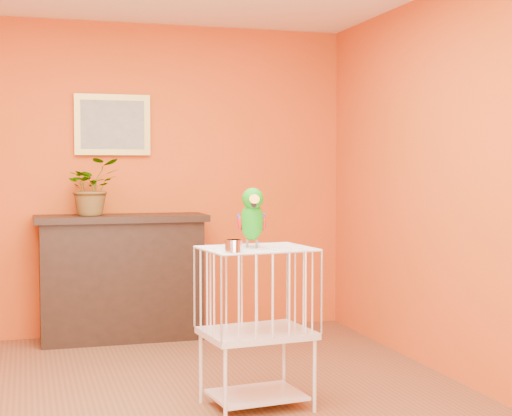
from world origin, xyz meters
name	(u,v)px	position (x,y,z in m)	size (l,w,h in m)	color
ground	(158,415)	(0.00, 0.00, 0.00)	(4.50, 4.50, 0.00)	brown
room_shell	(156,134)	(0.00, 0.00, 1.58)	(4.50, 4.50, 4.50)	#D64514
console_cabinet	(121,277)	(0.04, 2.01, 0.51)	(1.37, 0.49, 1.01)	black
potted_plant	(92,193)	(-0.19, 2.02, 1.19)	(0.41, 0.46, 0.36)	#26722D
framed_picture	(113,125)	(0.00, 2.22, 1.75)	(0.62, 0.04, 0.50)	gold
birdcage	(257,325)	(0.58, -0.03, 0.49)	(0.65, 0.53, 0.93)	silver
feed_cup	(234,246)	(0.39, -0.23, 0.97)	(0.09, 0.09, 0.07)	silver
parrot	(252,217)	(0.55, -0.01, 1.11)	(0.18, 0.32, 0.35)	#59544C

